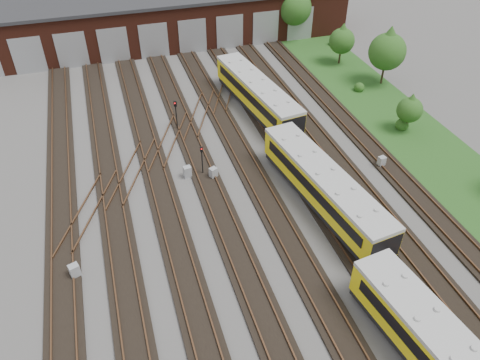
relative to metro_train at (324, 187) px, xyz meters
name	(u,v)px	position (x,y,z in m)	size (l,w,h in m)	color
ground	(256,231)	(-6.00, -1.18, -1.91)	(120.00, 120.00, 0.00)	#4E4B48
track_network	(251,225)	(-6.17, -0.60, -1.80)	(30.40, 70.00, 0.33)	black
maintenance_shed	(161,16)	(-6.01, 38.79, 1.29)	(51.00, 12.50, 6.35)	#491D12
grass_verge	(401,125)	(13.00, 8.82, -1.89)	(8.00, 55.00, 0.05)	#214C19
metro_train	(324,187)	(0.00, 0.00, 0.00)	(4.67, 47.17, 3.09)	black
signal_mast_0	(202,157)	(-8.13, 6.87, -0.06)	(0.25, 0.24, 2.88)	black
signal_mast_1	(176,112)	(-8.79, 14.75, 0.15)	(0.32, 0.30, 3.19)	black
signal_mast_2	(247,85)	(-0.36, 18.21, 0.05)	(0.27, 0.26, 3.08)	black
signal_mast_3	(301,119)	(2.30, 9.84, 0.17)	(0.30, 0.28, 3.26)	black
relay_cabinet_0	(75,271)	(-19.14, -1.71, -1.36)	(0.66, 0.55, 1.10)	#9B9D9F
relay_cabinet_1	(187,172)	(-9.48, 6.90, -1.37)	(0.65, 0.54, 1.08)	#9B9D9F
relay_cabinet_2	(213,173)	(-7.37, 6.10, -1.39)	(0.62, 0.52, 1.03)	#9B9D9F
relay_cabinet_3	(268,121)	(0.13, 12.89, -1.45)	(0.56, 0.46, 0.93)	#9B9D9F
relay_cabinet_4	(381,162)	(7.35, 3.24, -1.41)	(0.60, 0.50, 1.01)	#9B9D9F
tree_0	(295,4)	(11.27, 33.35, 2.92)	(4.54, 4.54, 7.53)	#2D2214
tree_1	(342,38)	(13.74, 24.06, 1.40)	(3.11, 3.11, 5.16)	#2D2214
tree_2	(388,47)	(15.89, 17.58, 2.50)	(4.14, 4.14, 6.86)	#2D2214
tree_3	(410,107)	(12.78, 7.82, 0.72)	(2.48, 2.48, 4.11)	#2D2214
bush_0	(402,123)	(12.62, 8.20, -1.26)	(1.30, 1.30, 1.30)	#204914
bush_1	(359,86)	(12.54, 16.73, -1.33)	(1.16, 1.16, 1.16)	#204914
bush_2	(334,40)	(15.79, 29.63, -1.27)	(1.28, 1.28, 1.28)	#204914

